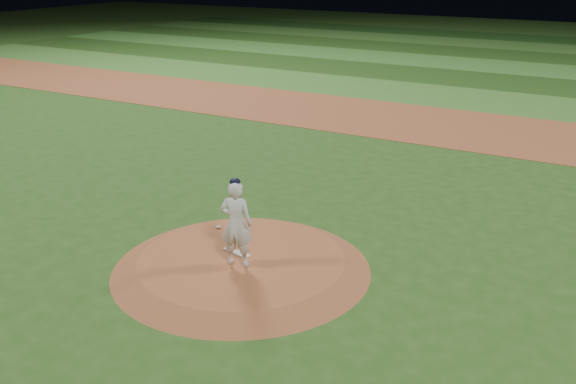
{
  "coord_description": "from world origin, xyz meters",
  "views": [
    {
      "loc": [
        6.93,
        -10.19,
        6.32
      ],
      "look_at": [
        0.0,
        2.0,
        1.1
      ],
      "focal_mm": 40.0,
      "sensor_mm": 36.0,
      "label": 1
    }
  ],
  "objects_px": {
    "rosin_bag": "(218,227)",
    "pitcher_on_mound": "(236,223)",
    "pitching_rubber": "(237,252)",
    "pitchers_mound": "(242,263)"
  },
  "relations": [
    {
      "from": "rosin_bag",
      "to": "pitcher_on_mound",
      "type": "relative_size",
      "value": 0.06
    },
    {
      "from": "pitching_rubber",
      "to": "pitcher_on_mound",
      "type": "bearing_deg",
      "value": -41.35
    },
    {
      "from": "rosin_bag",
      "to": "pitching_rubber",
      "type": "bearing_deg",
      "value": -38.78
    },
    {
      "from": "pitcher_on_mound",
      "to": "pitching_rubber",
      "type": "bearing_deg",
      "value": 126.03
    },
    {
      "from": "pitchers_mound",
      "to": "rosin_bag",
      "type": "relative_size",
      "value": 45.06
    },
    {
      "from": "pitching_rubber",
      "to": "pitcher_on_mound",
      "type": "xyz_separation_m",
      "value": [
        0.32,
        -0.44,
        0.92
      ]
    },
    {
      "from": "pitching_rubber",
      "to": "pitchers_mound",
      "type": "bearing_deg",
      "value": -20.4
    },
    {
      "from": "rosin_bag",
      "to": "pitcher_on_mound",
      "type": "distance_m",
      "value": 2.16
    },
    {
      "from": "pitching_rubber",
      "to": "rosin_bag",
      "type": "distance_m",
      "value": 1.44
    },
    {
      "from": "rosin_bag",
      "to": "pitchers_mound",
      "type": "bearing_deg",
      "value": -37.88
    }
  ]
}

